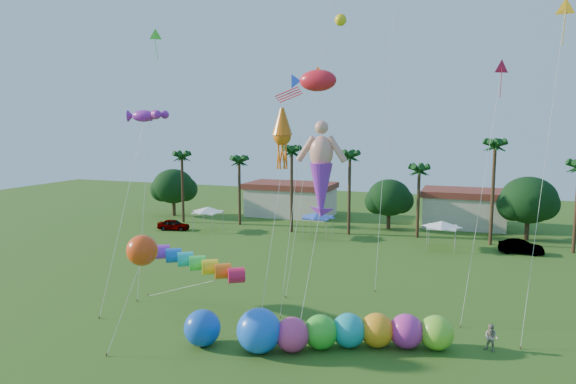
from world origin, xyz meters
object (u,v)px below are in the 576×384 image
(spectator_b, at_px, (491,338))
(caterpillar_inflatable, at_px, (337,331))
(car_b, at_px, (521,247))
(car_a, at_px, (174,225))
(blue_ball, at_px, (202,328))

(spectator_b, xyz_separation_m, caterpillar_inflatable, (-8.55, -2.82, 0.28))
(car_b, bearing_deg, car_a, 92.99)
(spectator_b, height_order, blue_ball, blue_ball)
(car_a, distance_m, caterpillar_inflatable, 38.80)
(blue_ball, bearing_deg, car_a, 125.10)
(car_a, relative_size, caterpillar_inflatable, 0.32)
(car_a, bearing_deg, blue_ball, -155.55)
(car_a, xyz_separation_m, car_b, (40.23, 1.73, 0.04))
(car_a, relative_size, blue_ball, 1.81)
(spectator_b, bearing_deg, car_a, 166.77)
(car_b, bearing_deg, caterpillar_inflatable, 157.45)
(car_b, distance_m, caterpillar_inflatable, 30.97)
(blue_ball, bearing_deg, caterpillar_inflatable, 16.12)
(car_a, distance_m, spectator_b, 43.77)
(spectator_b, distance_m, caterpillar_inflatable, 9.01)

